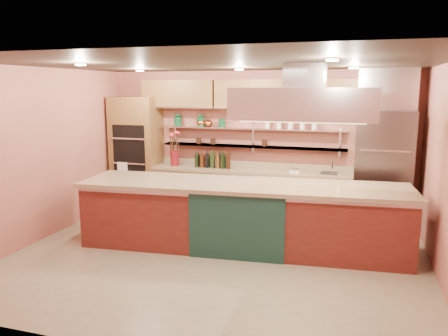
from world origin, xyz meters
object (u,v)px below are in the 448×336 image
(copper_kettle, at_px, (208,123))
(green_canister, at_px, (222,123))
(island, at_px, (242,216))
(refrigerator, at_px, (382,171))
(kitchen_scale, at_px, (295,170))
(flower_vase, at_px, (175,158))

(copper_kettle, height_order, green_canister, green_canister)
(island, bearing_deg, refrigerator, 33.03)
(refrigerator, distance_m, copper_kettle, 3.38)
(refrigerator, xyz_separation_m, green_canister, (-3.01, 0.23, 0.75))
(refrigerator, distance_m, island, 2.71)
(kitchen_scale, xyz_separation_m, green_canister, (-1.48, 0.22, 0.82))
(flower_vase, bearing_deg, copper_kettle, 18.81)
(green_canister, bearing_deg, refrigerator, -4.37)
(island, xyz_separation_m, kitchen_scale, (0.56, 1.65, 0.46))
(island, distance_m, flower_vase, 2.54)
(flower_vase, bearing_deg, kitchen_scale, 0.00)
(kitchen_scale, distance_m, green_canister, 1.71)
(refrigerator, relative_size, flower_vase, 7.00)
(kitchen_scale, bearing_deg, refrigerator, 10.22)
(refrigerator, height_order, copper_kettle, refrigerator)
(island, bearing_deg, kitchen_scale, 66.02)
(flower_vase, distance_m, green_canister, 1.19)
(flower_vase, relative_size, green_canister, 1.87)
(island, height_order, flower_vase, flower_vase)
(refrigerator, distance_m, green_canister, 3.11)
(flower_vase, relative_size, copper_kettle, 1.77)
(copper_kettle, bearing_deg, kitchen_scale, -7.10)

